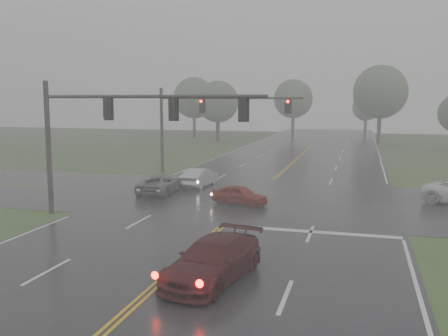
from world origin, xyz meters
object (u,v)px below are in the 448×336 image
(signal_gantry_far, at_px, (203,114))
(car_grey, at_px, (161,193))
(sedan_red, at_px, (240,205))
(sedan_maroon, at_px, (213,281))
(sedan_silver, at_px, (199,187))
(signal_gantry_near, at_px, (109,122))

(signal_gantry_far, bearing_deg, car_grey, -90.83)
(sedan_red, distance_m, signal_gantry_far, 13.90)
(sedan_maroon, bearing_deg, car_grey, 129.68)
(sedan_silver, height_order, car_grey, sedan_silver)
(sedan_maroon, xyz_separation_m, signal_gantry_far, (-8.20, 24.27, 5.20))
(sedan_red, distance_m, signal_gantry_near, 9.43)
(car_grey, bearing_deg, sedan_silver, -120.14)
(signal_gantry_near, height_order, signal_gantry_far, signal_gantry_near)
(car_grey, height_order, signal_gantry_far, signal_gantry_far)
(sedan_silver, xyz_separation_m, signal_gantry_far, (-1.61, 5.88, 5.20))
(sedan_maroon, xyz_separation_m, signal_gantry_near, (-8.16, 7.81, 5.22))
(sedan_maroon, relative_size, signal_gantry_near, 0.41)
(sedan_maroon, distance_m, signal_gantry_near, 12.45)
(sedan_maroon, bearing_deg, signal_gantry_near, 147.08)
(sedan_maroon, height_order, sedan_red, sedan_maroon)
(sedan_red, relative_size, car_grey, 0.75)
(sedan_silver, height_order, signal_gantry_near, signal_gantry_near)
(sedan_red, xyz_separation_m, signal_gantry_far, (-6.03, 11.39, 5.20))
(signal_gantry_near, bearing_deg, signal_gantry_far, 90.12)
(car_grey, relative_size, signal_gantry_near, 0.37)
(signal_gantry_near, bearing_deg, sedan_silver, 81.56)
(sedan_red, bearing_deg, signal_gantry_near, 147.31)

